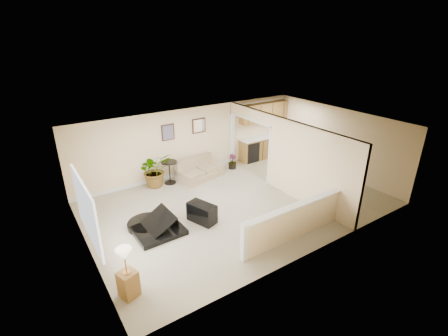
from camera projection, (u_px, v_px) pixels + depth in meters
floor at (238, 203)px, 10.30m from camera, size 9.00×9.00×0.00m
back_wall at (192, 141)px, 12.11m from camera, size 9.00×0.04×2.50m
front_wall at (315, 209)px, 7.51m from camera, size 9.00×0.04×2.50m
left_wall at (82, 209)px, 7.53m from camera, size 0.04×6.00×2.50m
right_wall at (337, 141)px, 12.09m from camera, size 0.04×6.00×2.50m
ceiling at (240, 127)px, 9.32m from camera, size 9.00×6.00×0.04m
kitchen_vinyl at (308, 180)px, 11.90m from camera, size 2.70×6.00×0.01m
interior_partition at (278, 154)px, 10.93m from camera, size 0.18×5.99×2.50m
pony_half_wall at (293, 222)px, 8.38m from camera, size 3.42×0.22×1.00m
left_window at (86, 211)px, 7.08m from camera, size 0.05×2.15×1.45m
wall_art_left at (168, 132)px, 11.41m from camera, size 0.48×0.04×0.58m
wall_mirror at (199, 126)px, 12.03m from camera, size 0.55×0.04×0.55m
kitchen_cabinets at (262, 138)px, 13.67m from camera, size 2.36×0.65×2.33m
piano at (154, 215)px, 8.69m from camera, size 1.54×1.59×1.21m
piano_bench at (202, 213)px, 9.23m from camera, size 0.67×0.93×0.56m
loveseat at (199, 168)px, 11.99m from camera, size 1.81×1.24×0.94m
accent_table at (169, 169)px, 11.46m from camera, size 0.57×0.57×0.83m
palm_plant at (155, 170)px, 11.25m from camera, size 1.16×1.03×1.21m
small_plant at (232, 163)px, 12.80m from camera, size 0.36×0.36×0.58m
lamp_stand at (127, 276)px, 6.55m from camera, size 0.43×0.43×1.17m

